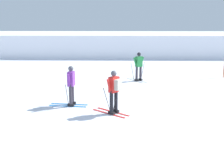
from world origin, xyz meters
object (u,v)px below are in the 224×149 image
object	(u,v)px
skier_green	(139,66)
trail_marker_pole	(224,62)
skier_purple	(71,85)
skier_red	(114,90)

from	to	relation	value
skier_green	trail_marker_pole	distance (m)	5.54
skier_purple	trail_marker_pole	size ratio (longest dim) A/B	0.87
skier_red	skier_purple	distance (m)	2.09
skier_purple	trail_marker_pole	xyz separation A→B (m)	(8.61, 5.98, 0.07)
skier_red	trail_marker_pole	world-z (taller)	trail_marker_pole
skier_red	trail_marker_pole	distance (m)	9.73
skier_green	skier_purple	world-z (taller)	same
skier_red	skier_green	bearing A→B (deg)	77.00
skier_red	skier_purple	bearing A→B (deg)	151.23
skier_red	skier_green	world-z (taller)	same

